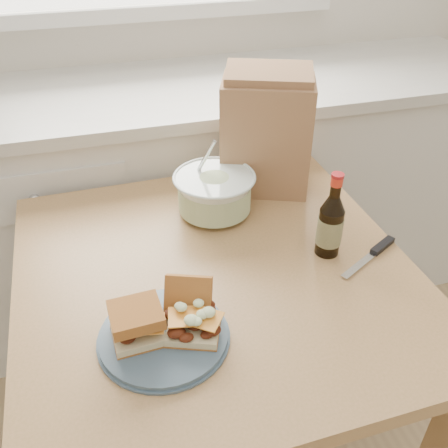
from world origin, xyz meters
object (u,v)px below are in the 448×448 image
object	(u,v)px
dining_table	(217,304)
plate	(164,336)
coleslaw_bowl	(215,195)
paper_bag	(266,136)
beer_bottle	(330,224)

from	to	relation	value
dining_table	plate	distance (m)	0.27
dining_table	coleslaw_bowl	distance (m)	0.30
dining_table	paper_bag	world-z (taller)	paper_bag
dining_table	beer_bottle	bearing A→B (deg)	-2.67
plate	beer_bottle	xyz separation A→B (m)	(0.44, 0.17, 0.08)
dining_table	coleslaw_bowl	bearing A→B (deg)	74.90
dining_table	paper_bag	distance (m)	0.49
beer_bottle	paper_bag	xyz separation A→B (m)	(-0.04, 0.34, 0.08)
paper_bag	beer_bottle	bearing A→B (deg)	-61.55
plate	coleslaw_bowl	bearing A→B (deg)	62.46
coleslaw_bowl	paper_bag	xyz separation A→B (m)	(0.18, 0.10, 0.10)
coleslaw_bowl	beer_bottle	distance (m)	0.33
coleslaw_bowl	paper_bag	bearing A→B (deg)	28.90
coleslaw_bowl	paper_bag	world-z (taller)	paper_bag
coleslaw_bowl	beer_bottle	world-z (taller)	beer_bottle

